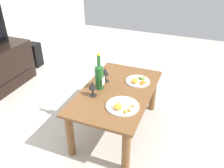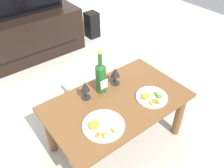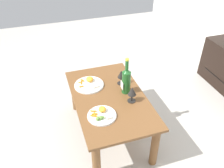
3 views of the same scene
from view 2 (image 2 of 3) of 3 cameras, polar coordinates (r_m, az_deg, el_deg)
ground_plane at (r=2.11m, az=1.06°, el=-13.35°), size 6.40×6.40×0.00m
dining_table at (r=1.83m, az=1.20°, el=-6.14°), size 1.07×0.65×0.47m
tv_stand at (r=3.18m, az=-19.67°, el=10.67°), size 1.34×0.48×0.55m
floor_speaker at (r=3.55m, az=-4.89°, el=14.14°), size 0.18×0.18×0.37m
wine_bottle at (r=1.77m, az=-2.75°, el=1.86°), size 0.08×0.08×0.36m
goblet_left at (r=1.73m, az=-6.55°, el=-0.83°), size 0.07×0.07×0.15m
goblet_right at (r=1.86m, az=0.79°, el=2.64°), size 0.07×0.07×0.15m
dinner_plate_left at (r=1.58m, az=-2.35°, el=-9.90°), size 0.29×0.29×0.06m
dinner_plate_right at (r=1.80m, az=9.57°, el=-3.02°), size 0.24×0.24×0.05m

